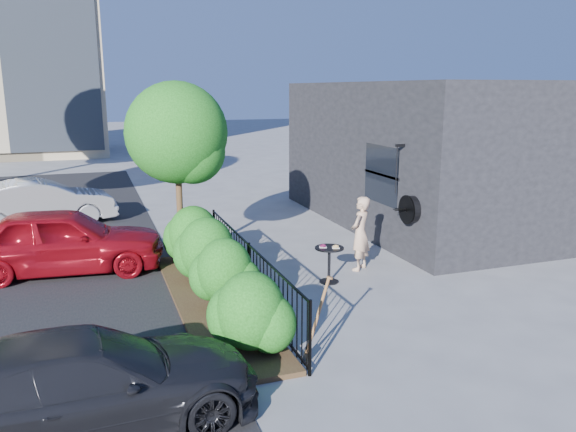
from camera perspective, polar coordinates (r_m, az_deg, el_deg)
name	(u,v)px	position (r m, az deg, el deg)	size (l,w,h in m)	color
ground	(324,290)	(11.02, 3.68, -7.53)	(120.00, 120.00, 0.00)	gray
shop_building	(437,153)	(17.06, 14.93, 6.25)	(6.22, 9.00, 4.00)	black
fence	(249,271)	(10.36, -3.96, -5.59)	(0.05, 6.05, 1.10)	black
planting_bed	(213,302)	(10.38, -7.68, -8.69)	(1.30, 6.00, 0.08)	#382616
shrubs	(216,265)	(10.27, -7.36, -5.01)	(1.10, 5.60, 1.24)	#164E12
patio_tree	(180,139)	(12.42, -10.91, 7.68)	(2.20, 2.20, 3.94)	#3F2B19
cafe_table	(329,258)	(11.30, 4.21, -4.30)	(0.58, 0.58, 0.78)	black
woman	(360,234)	(12.09, 7.35, -1.78)	(0.59, 0.38, 1.61)	tan
shovel	(316,324)	(8.14, 2.83, -10.87)	(0.43, 0.17, 1.28)	brown
car_red	(63,240)	(12.74, -21.93, -2.32)	(1.66, 4.13, 1.41)	#9F0D18
car_silver	(42,203)	(17.42, -23.74, 1.24)	(1.39, 3.99, 1.32)	#ACACB1
car_darkgrey	(84,384)	(6.97, -19.99, -15.75)	(1.63, 4.01, 1.16)	black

